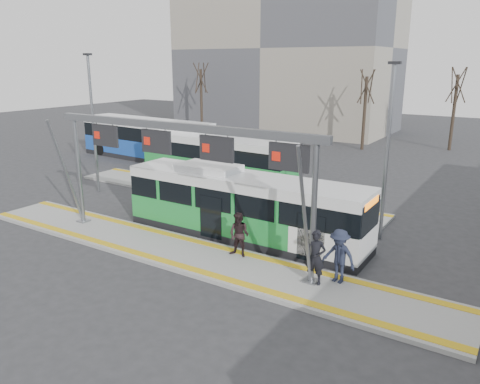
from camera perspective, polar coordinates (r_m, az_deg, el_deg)
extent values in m
plane|color=#2D2D30|center=(19.45, -6.85, -7.61)|extent=(120.00, 120.00, 0.00)
cube|color=gray|center=(19.42, -6.86, -7.41)|extent=(22.00, 3.00, 0.15)
cube|color=gray|center=(27.72, -2.80, -0.24)|extent=(20.00, 3.00, 0.15)
cube|color=gold|center=(20.21, -4.79, -6.14)|extent=(22.00, 0.35, 0.02)
cube|color=gold|center=(18.59, -9.13, -8.29)|extent=(22.00, 0.35, 0.02)
cube|color=gold|center=(28.60, -1.47, 0.46)|extent=(20.00, 0.35, 0.02)
cylinder|color=slate|center=(23.34, -19.05, 2.48)|extent=(0.20, 0.20, 5.05)
cube|color=slate|center=(23.99, -18.53, -3.33)|extent=(0.50, 0.50, 0.06)
cylinder|color=slate|center=(22.92, -20.41, 2.13)|extent=(0.12, 1.46, 4.90)
cylinder|color=slate|center=(16.02, 8.97, -2.60)|extent=(0.20, 0.20, 5.05)
cube|color=slate|center=(16.96, 8.61, -10.64)|extent=(0.50, 0.50, 0.06)
cylinder|color=slate|center=(15.41, 7.92, -3.29)|extent=(0.12, 1.46, 4.90)
cube|color=slate|center=(18.60, -7.98, 7.95)|extent=(13.00, 0.25, 0.30)
cube|color=black|center=(21.49, -16.12, 6.62)|extent=(1.50, 0.12, 0.95)
cube|color=red|center=(21.78, -17.05, 6.66)|extent=(0.32, 0.02, 0.32)
cube|color=black|center=(19.36, -10.17, 6.06)|extent=(1.50, 0.12, 0.95)
cube|color=red|center=(19.62, -11.28, 6.13)|extent=(0.32, 0.02, 0.32)
cube|color=black|center=(17.49, -2.87, 5.28)|extent=(1.50, 0.12, 0.95)
cube|color=red|center=(17.69, -4.20, 5.38)|extent=(0.32, 0.02, 0.32)
cube|color=black|center=(15.96, 5.96, 4.22)|extent=(1.50, 0.12, 0.95)
cube|color=red|center=(16.11, 4.42, 4.36)|extent=(0.32, 0.02, 0.32)
cube|color=gray|center=(55.88, 5.71, 16.92)|extent=(24.00, 12.00, 18.00)
cube|color=black|center=(21.17, 0.44, -5.04)|extent=(11.34, 2.48, 0.33)
cube|color=#1F8E39|center=(20.93, 0.44, -3.23)|extent=(11.34, 2.48, 1.09)
cube|color=black|center=(20.62, 0.45, -0.56)|extent=(11.34, 2.41, 0.94)
cube|color=white|center=(20.44, 0.45, 1.35)|extent=(11.34, 2.48, 0.47)
cube|color=orange|center=(18.24, 15.73, -1.32)|extent=(0.06, 1.69, 0.26)
cube|color=white|center=(21.38, -3.86, 2.99)|extent=(2.84, 1.70, 0.28)
cylinder|color=black|center=(22.53, -9.61, -3.14)|extent=(0.95, 0.29, 0.94)
cylinder|color=black|center=(24.06, -6.28, -1.80)|extent=(0.95, 0.29, 0.94)
cylinder|color=black|center=(18.70, 7.66, -7.04)|extent=(0.95, 0.29, 0.94)
cylinder|color=black|center=(20.51, 10.14, -5.07)|extent=(0.95, 0.29, 0.94)
cube|color=black|center=(31.79, -2.88, 2.00)|extent=(11.38, 2.89, 0.33)
cube|color=#1F8E39|center=(31.64, -2.89, 3.24)|extent=(11.38, 2.89, 1.08)
cube|color=black|center=(31.44, -2.92, 5.04)|extent=(11.37, 2.82, 0.94)
cube|color=white|center=(31.31, -2.94, 6.31)|extent=(11.38, 2.89, 0.47)
cylinder|color=black|center=(33.50, -9.34, 3.05)|extent=(0.95, 0.32, 0.94)
cylinder|color=black|center=(34.99, -6.94, 3.68)|extent=(0.95, 0.32, 0.94)
cylinder|color=black|center=(28.96, 1.13, 1.29)|extent=(0.95, 0.32, 0.94)
cylinder|color=black|center=(30.67, 3.32, 2.07)|extent=(0.95, 0.32, 0.94)
cube|color=black|center=(38.88, -11.23, 4.26)|extent=(12.45, 3.47, 0.37)
cube|color=#1C4CAC|center=(38.73, -11.30, 5.42)|extent=(12.45, 3.47, 1.23)
cube|color=black|center=(38.55, -11.39, 7.10)|extent=(12.44, 3.39, 1.07)
cube|color=white|center=(38.45, -11.45, 8.29)|extent=(12.45, 3.47, 0.53)
cylinder|color=black|center=(41.31, -16.59, 5.06)|extent=(1.09, 0.39, 1.07)
cylinder|color=black|center=(42.79, -14.02, 5.59)|extent=(1.09, 0.39, 1.07)
cylinder|color=black|center=(35.37, -8.62, 3.85)|extent=(1.09, 0.39, 1.07)
cylinder|color=black|center=(37.10, -5.98, 4.49)|extent=(1.09, 0.39, 1.07)
imported|color=black|center=(16.47, 9.19, -7.86)|extent=(0.77, 0.56, 1.95)
imported|color=black|center=(18.49, -0.10, -5.24)|extent=(0.91, 0.73, 1.79)
imported|color=#1D2235|center=(16.73, 11.98, -7.64)|extent=(1.36, 0.93, 1.94)
cylinder|color=#382B21|center=(43.29, 14.92, 9.21)|extent=(0.28, 0.28, 6.40)
cylinder|color=#382B21|center=(45.57, 24.59, 8.75)|extent=(0.28, 0.28, 6.59)
cylinder|color=#382B21|center=(51.60, -4.73, 10.89)|extent=(0.28, 0.28, 6.89)
cylinder|color=slate|center=(29.06, -17.44, 7.75)|extent=(0.16, 0.16, 8.04)
cube|color=black|center=(28.84, -18.11, 15.67)|extent=(0.50, 0.25, 0.12)
cylinder|color=slate|center=(20.85, 17.48, 4.29)|extent=(0.16, 0.16, 7.59)
cube|color=black|center=(20.50, 18.36, 14.73)|extent=(0.50, 0.25, 0.12)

